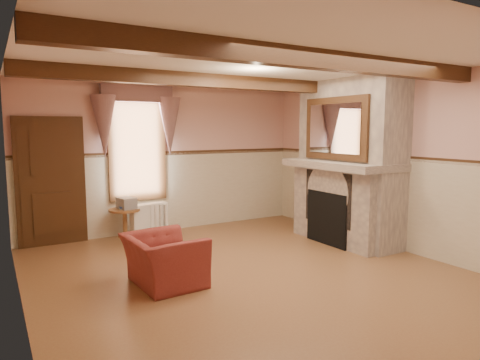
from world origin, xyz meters
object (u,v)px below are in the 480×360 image
side_table (125,224)px  mantel_clock (312,153)px  radiator (149,220)px  oil_lamp (324,151)px  armchair (164,260)px  bowl (344,158)px

side_table → mantel_clock: 3.66m
radiator → mantel_clock: bearing=-36.7°
radiator → oil_lamp: size_ratio=2.50×
side_table → radiator: 0.45m
armchair → side_table: 2.52m
bowl → mantel_clock: size_ratio=1.58×
side_table → armchair: bearing=-94.6°
oil_lamp → mantel_clock: bearing=90.0°
side_table → bowl: 4.02m
bowl → mantel_clock: (0.00, 0.85, 0.05)m
side_table → radiator: bearing=0.0°
radiator → bowl: size_ratio=1.84×
side_table → radiator: radiator is taller
side_table → mantel_clock: size_ratio=2.30×
armchair → bowl: size_ratio=2.58×
side_table → bowl: (3.19, -2.14, 1.19)m
side_table → mantel_clock: (3.19, -1.30, 1.25)m
mantel_clock → oil_lamp: (0.00, -0.34, 0.04)m
bowl → radiator: bearing=141.9°
radiator → mantel_clock: 3.27m
armchair → bowl: bearing=-87.1°
bowl → oil_lamp: (0.00, 0.51, 0.09)m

